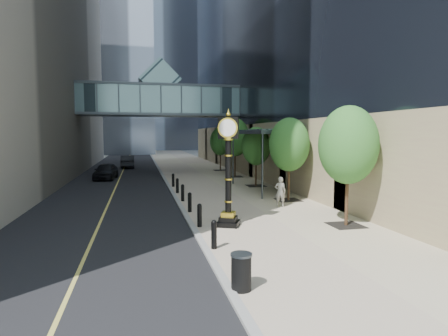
{
  "coord_description": "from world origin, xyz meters",
  "views": [
    {
      "loc": [
        -5.18,
        -11.52,
        4.04
      ],
      "look_at": [
        -1.05,
        6.67,
        2.36
      ],
      "focal_mm": 30.0,
      "sensor_mm": 36.0,
      "label": 1
    }
  ],
  "objects": [
    {
      "name": "road",
      "position": [
        -7.0,
        40.0,
        0.01
      ],
      "size": [
        8.0,
        180.0,
        0.02
      ],
      "primitive_type": "cube",
      "color": "black",
      "rests_on": "ground"
    },
    {
      "name": "street_trees",
      "position": [
        3.6,
        15.74,
        3.48
      ],
      "size": [
        2.68,
        28.43,
        5.51
      ],
      "color": "black",
      "rests_on": "sidewalk"
    },
    {
      "name": "sidewalk",
      "position": [
        1.0,
        40.0,
        0.03
      ],
      "size": [
        8.0,
        180.0,
        0.06
      ],
      "primitive_type": "cube",
      "color": "tan",
      "rests_on": "ground"
    },
    {
      "name": "skywalk",
      "position": [
        -3.0,
        28.0,
        7.71
      ],
      "size": [
        17.0,
        4.2,
        5.8
      ],
      "color": "#44616E",
      "rests_on": "ground"
    },
    {
      "name": "pedestrian",
      "position": [
        2.36,
        7.71,
        0.89
      ],
      "size": [
        0.71,
        0.59,
        1.67
      ],
      "primitive_type": "imported",
      "rotation": [
        0.0,
        0.0,
        2.77
      ],
      "color": "#A5A297",
      "rests_on": "sidewalk"
    },
    {
      "name": "trash_bin",
      "position": [
        -2.7,
        -2.57,
        0.51
      ],
      "size": [
        0.67,
        0.67,
        0.9
      ],
      "primitive_type": "cylinder",
      "rotation": [
        0.0,
        0.0,
        0.37
      ],
      "color": "black",
      "rests_on": "sidewalk"
    },
    {
      "name": "bollard_row",
      "position": [
        -2.7,
        9.0,
        0.51
      ],
      "size": [
        0.2,
        16.2,
        0.9
      ],
      "color": "black",
      "rests_on": "sidewalk"
    },
    {
      "name": "entrance_canopy",
      "position": [
        3.48,
        14.0,
        4.19
      ],
      "size": [
        3.0,
        8.0,
        4.38
      ],
      "color": "#383F44",
      "rests_on": "ground"
    },
    {
      "name": "car_near",
      "position": [
        -8.15,
        23.43,
        0.76
      ],
      "size": [
        2.17,
        4.47,
        1.47
      ],
      "primitive_type": "imported",
      "rotation": [
        0.0,
        0.0,
        -0.1
      ],
      "color": "black",
      "rests_on": "road"
    },
    {
      "name": "curb",
      "position": [
        -3.0,
        40.0,
        0.04
      ],
      "size": [
        0.25,
        180.0,
        0.07
      ],
      "primitive_type": "cube",
      "color": "gray",
      "rests_on": "ground"
    },
    {
      "name": "distant_tower_c",
      "position": [
        -6.0,
        120.0,
        32.5
      ],
      "size": [
        22.0,
        22.0,
        65.0
      ],
      "primitive_type": "cube",
      "color": "#9FADC8",
      "rests_on": "ground"
    },
    {
      "name": "car_far",
      "position": [
        -6.59,
        35.21,
        0.76
      ],
      "size": [
        1.65,
        4.53,
        1.48
      ],
      "primitive_type": "imported",
      "rotation": [
        0.0,
        0.0,
        3.16
      ],
      "color": "black",
      "rests_on": "road"
    },
    {
      "name": "street_clock",
      "position": [
        -1.45,
        4.09,
        2.19
      ],
      "size": [
        1.23,
        1.23,
        4.92
      ],
      "rotation": [
        0.0,
        0.0,
        -0.43
      ],
      "color": "black",
      "rests_on": "sidewalk"
    },
    {
      "name": "ground",
      "position": [
        0.0,
        0.0,
        0.0
      ],
      "size": [
        320.0,
        320.0,
        0.0
      ],
      "primitive_type": "plane",
      "color": "gray",
      "rests_on": "ground"
    }
  ]
}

